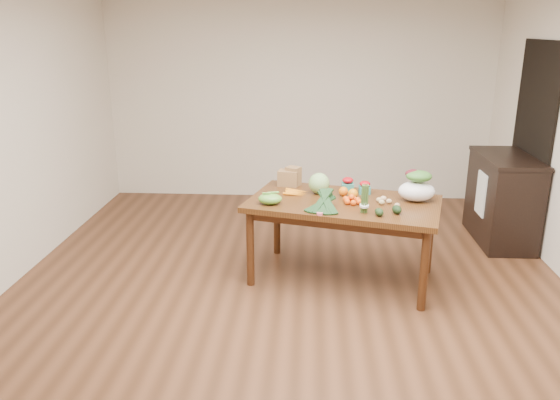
# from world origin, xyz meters

# --- Properties ---
(floor) EXTENTS (6.00, 6.00, 0.00)m
(floor) POSITION_xyz_m (0.00, 0.00, 0.00)
(floor) COLOR brown
(floor) RESTS_ON ground
(room_walls) EXTENTS (5.02, 6.02, 2.70)m
(room_walls) POSITION_xyz_m (0.00, 0.00, 1.35)
(room_walls) COLOR silver
(room_walls) RESTS_ON floor
(dining_table) EXTENTS (1.83, 1.31, 0.75)m
(dining_table) POSITION_xyz_m (0.47, 0.45, 0.38)
(dining_table) COLOR #512D12
(dining_table) RESTS_ON floor
(doorway_dark) EXTENTS (0.02, 1.00, 2.10)m
(doorway_dark) POSITION_xyz_m (2.48, 1.60, 1.05)
(doorway_dark) COLOR black
(doorway_dark) RESTS_ON floor
(cabinet) EXTENTS (0.52, 1.02, 0.94)m
(cabinet) POSITION_xyz_m (2.22, 1.49, 0.47)
(cabinet) COLOR black
(cabinet) RESTS_ON floor
(dish_towel) EXTENTS (0.02, 0.28, 0.45)m
(dish_towel) POSITION_xyz_m (1.96, 1.40, 0.55)
(dish_towel) COLOR white
(dish_towel) RESTS_ON cabinet
(paper_bag) EXTENTS (0.30, 0.27, 0.18)m
(paper_bag) POSITION_xyz_m (-0.04, 0.92, 0.84)
(paper_bag) COLOR brown
(paper_bag) RESTS_ON dining_table
(cabbage) EXTENTS (0.19, 0.19, 0.19)m
(cabbage) POSITION_xyz_m (0.25, 0.67, 0.85)
(cabbage) COLOR #93C773
(cabbage) RESTS_ON dining_table
(strawberry_basket_a) EXTENTS (0.13, 0.13, 0.10)m
(strawberry_basket_a) POSITION_xyz_m (0.52, 0.78, 0.80)
(strawberry_basket_a) COLOR red
(strawberry_basket_a) RESTS_ON dining_table
(strawberry_basket_b) EXTENTS (0.13, 0.13, 0.09)m
(strawberry_basket_b) POSITION_xyz_m (0.67, 0.69, 0.80)
(strawberry_basket_b) COLOR red
(strawberry_basket_b) RESTS_ON dining_table
(orange_a) EXTENTS (0.09, 0.09, 0.09)m
(orange_a) POSITION_xyz_m (0.47, 0.60, 0.79)
(orange_a) COLOR #DD4E0D
(orange_a) RESTS_ON dining_table
(orange_b) EXTENTS (0.07, 0.07, 0.07)m
(orange_b) POSITION_xyz_m (0.56, 0.57, 0.79)
(orange_b) COLOR #FF570F
(orange_b) RESTS_ON dining_table
(orange_c) EXTENTS (0.09, 0.09, 0.09)m
(orange_c) POSITION_xyz_m (0.55, 0.53, 0.79)
(orange_c) COLOR orange
(orange_c) RESTS_ON dining_table
(mandarin_cluster) EXTENTS (0.22, 0.22, 0.08)m
(mandarin_cluster) POSITION_xyz_m (0.53, 0.40, 0.79)
(mandarin_cluster) COLOR #F0540E
(mandarin_cluster) RESTS_ON dining_table
(carrots) EXTENTS (0.26, 0.24, 0.03)m
(carrots) POSITION_xyz_m (0.04, 0.64, 0.76)
(carrots) COLOR orange
(carrots) RESTS_ON dining_table
(snap_pea_bag) EXTENTS (0.21, 0.16, 0.09)m
(snap_pea_bag) POSITION_xyz_m (-0.18, 0.33, 0.80)
(snap_pea_bag) COLOR #6BB73E
(snap_pea_bag) RESTS_ON dining_table
(kale_bunch) EXTENTS (0.41, 0.47, 0.16)m
(kale_bunch) POSITION_xyz_m (0.27, 0.16, 0.83)
(kale_bunch) COLOR black
(kale_bunch) RESTS_ON dining_table
(asparagus_bundle) EXTENTS (0.11, 0.13, 0.26)m
(asparagus_bundle) POSITION_xyz_m (0.62, 0.13, 0.88)
(asparagus_bundle) COLOR #5A7E3A
(asparagus_bundle) RESTS_ON dining_table
(potato_a) EXTENTS (0.05, 0.05, 0.04)m
(potato_a) POSITION_xyz_m (0.78, 0.43, 0.77)
(potato_a) COLOR tan
(potato_a) RESTS_ON dining_table
(potato_b) EXTENTS (0.05, 0.05, 0.04)m
(potato_b) POSITION_xyz_m (0.79, 0.36, 0.77)
(potato_b) COLOR tan
(potato_b) RESTS_ON dining_table
(potato_c) EXTENTS (0.05, 0.05, 0.04)m
(potato_c) POSITION_xyz_m (0.86, 0.39, 0.77)
(potato_c) COLOR tan
(potato_c) RESTS_ON dining_table
(potato_d) EXTENTS (0.06, 0.05, 0.05)m
(potato_d) POSITION_xyz_m (0.82, 0.46, 0.77)
(potato_d) COLOR #DBB17E
(potato_d) RESTS_ON dining_table
(potato_e) EXTENTS (0.05, 0.04, 0.04)m
(potato_e) POSITION_xyz_m (0.91, 0.29, 0.77)
(potato_e) COLOR tan
(potato_e) RESTS_ON dining_table
(avocado_a) EXTENTS (0.09, 0.11, 0.07)m
(avocado_a) POSITION_xyz_m (0.73, 0.06, 0.78)
(avocado_a) COLOR black
(avocado_a) RESTS_ON dining_table
(avocado_b) EXTENTS (0.10, 0.12, 0.07)m
(avocado_b) POSITION_xyz_m (0.88, 0.13, 0.79)
(avocado_b) COLOR black
(avocado_b) RESTS_ON dining_table
(salad_bag) EXTENTS (0.37, 0.32, 0.25)m
(salad_bag) POSITION_xyz_m (1.11, 0.49, 0.87)
(salad_bag) COLOR white
(salad_bag) RESTS_ON dining_table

